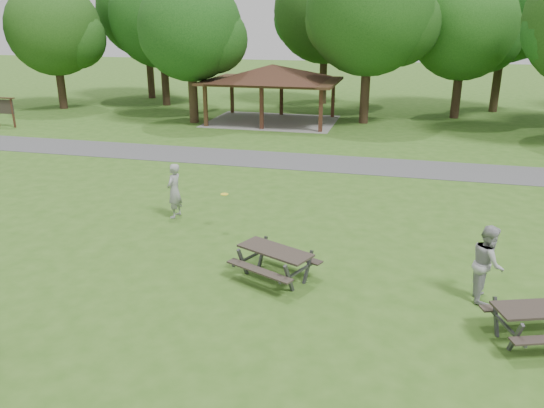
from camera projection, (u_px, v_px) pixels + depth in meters
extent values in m
plane|color=#355F1B|center=(192.00, 304.00, 12.81)|extent=(160.00, 160.00, 0.00)
cube|color=#49494C|center=(302.00, 162.00, 25.63)|extent=(120.00, 3.20, 0.02)
cube|color=#3D2816|center=(206.00, 106.00, 33.66)|extent=(0.22, 0.22, 2.60)
cube|color=#372314|center=(232.00, 95.00, 38.61)|extent=(0.22, 0.22, 2.60)
cube|color=#3C1F16|center=(262.00, 108.00, 32.81)|extent=(0.22, 0.22, 2.60)
cube|color=#331F12|center=(281.00, 97.00, 37.76)|extent=(0.22, 0.22, 2.60)
cube|color=#3E2116|center=(321.00, 111.00, 31.96)|extent=(0.22, 0.22, 2.60)
cube|color=#3E2316|center=(333.00, 99.00, 36.91)|extent=(0.22, 0.22, 2.60)
cube|color=#382416|center=(272.00, 81.00, 34.83)|extent=(8.60, 6.60, 0.16)
pyramid|color=#331D14|center=(272.00, 72.00, 34.64)|extent=(7.01, 7.01, 1.00)
cube|color=gray|center=(272.00, 121.00, 35.71)|extent=(8.40, 6.40, 0.03)
cube|color=#3E2116|center=(13.00, 113.00, 33.46)|extent=(0.10, 0.10, 1.80)
cube|color=#2B251F|center=(4.00, 107.00, 33.46)|extent=(1.40, 0.06, 0.90)
cube|color=black|center=(2.00, 98.00, 33.28)|extent=(1.60, 0.30, 0.06)
cylinder|color=#301F15|center=(61.00, 87.00, 40.44)|extent=(0.60, 0.60, 3.32)
sphere|color=#1B4413|center=(54.00, 29.00, 39.05)|extent=(6.80, 6.80, 6.80)
sphere|color=#194513|center=(76.00, 38.00, 39.20)|extent=(4.42, 4.42, 4.42)
sphere|color=#194814|center=(37.00, 36.00, 39.35)|extent=(4.08, 4.08, 4.08)
cylinder|color=black|center=(165.00, 81.00, 41.95)|extent=(0.60, 0.60, 3.85)
sphere|color=#154513|center=(161.00, 16.00, 40.35)|extent=(7.80, 7.80, 7.80)
sphere|color=#204814|center=(185.00, 27.00, 40.48)|extent=(5.07, 5.07, 5.07)
sphere|color=#1C4914|center=(142.00, 24.00, 40.72)|extent=(4.68, 4.68, 4.68)
cylinder|color=#322416|center=(193.00, 96.00, 34.91)|extent=(0.60, 0.60, 3.50)
sphere|color=#154313|center=(190.00, 28.00, 33.52)|extent=(6.60, 6.60, 6.60)
sphere|color=#154213|center=(214.00, 39.00, 33.67)|extent=(4.29, 4.29, 4.29)
sphere|color=#1C4E16|center=(170.00, 37.00, 33.80)|extent=(3.96, 3.96, 3.96)
cylinder|color=#322116|center=(365.00, 92.00, 34.59)|extent=(0.60, 0.60, 4.02)
sphere|color=#184614|center=(370.00, 11.00, 32.93)|extent=(8.00, 8.00, 8.00)
sphere|color=#173F12|center=(398.00, 24.00, 33.06)|extent=(5.20, 5.20, 5.20)
sphere|color=#1C4A15|center=(343.00, 21.00, 33.32)|extent=(4.80, 4.80, 4.80)
cylinder|color=black|center=(457.00, 93.00, 36.51)|extent=(0.60, 0.60, 3.43)
sphere|color=#1B4E16|center=(464.00, 27.00, 35.08)|extent=(7.00, 7.00, 7.00)
sphere|color=#164513|center=(487.00, 38.00, 35.23)|extent=(4.55, 4.55, 4.55)
sphere|color=#134514|center=(441.00, 35.00, 35.39)|extent=(4.20, 4.20, 4.20)
cylinder|color=#322016|center=(150.00, 72.00, 45.76)|extent=(0.60, 0.60, 4.38)
sphere|color=#174714|center=(146.00, 8.00, 44.05)|extent=(8.00, 8.00, 8.00)
sphere|color=#174714|center=(168.00, 19.00, 44.18)|extent=(5.20, 5.20, 5.20)
sphere|color=#1F4814|center=(128.00, 16.00, 44.43)|extent=(4.80, 4.80, 4.80)
cylinder|color=#302215|center=(323.00, 78.00, 42.81)|extent=(0.60, 0.60, 4.13)
sphere|color=#194012|center=(325.00, 11.00, 41.15)|extent=(8.00, 8.00, 8.00)
sphere|color=#174714|center=(348.00, 22.00, 41.27)|extent=(5.20, 5.20, 5.20)
sphere|color=#194F16|center=(304.00, 19.00, 41.53)|extent=(4.80, 4.80, 4.80)
cylinder|color=#322316|center=(497.00, 81.00, 38.84)|extent=(0.60, 0.60, 4.55)
sphere|color=#144714|center=(508.00, 1.00, 37.06)|extent=(8.40, 8.40, 8.40)
sphere|color=#194D16|center=(534.00, 14.00, 37.17)|extent=(5.46, 5.46, 5.46)
sphere|color=#1A4012|center=(481.00, 11.00, 37.47)|extent=(5.04, 5.04, 5.04)
cube|color=#2E2621|center=(275.00, 250.00, 13.82)|extent=(2.14, 1.54, 0.05)
cube|color=#302923|center=(259.00, 271.00, 13.45)|extent=(1.93, 1.08, 0.04)
cube|color=#2C2420|center=(290.00, 254.00, 14.42)|extent=(1.93, 1.08, 0.04)
cube|color=#424244|center=(243.00, 262.00, 14.10)|extent=(0.23, 0.41, 0.87)
cube|color=#3A3A3C|center=(263.00, 252.00, 14.72)|extent=(0.23, 0.41, 0.87)
cube|color=#39393B|center=(253.00, 256.00, 14.40)|extent=(0.73, 1.50, 0.05)
cube|color=#424144|center=(289.00, 279.00, 13.20)|extent=(0.23, 0.41, 0.87)
cube|color=#3F3F42|center=(308.00, 267.00, 13.82)|extent=(0.23, 0.41, 0.87)
cube|color=#414144|center=(299.00, 272.00, 13.50)|extent=(0.73, 1.50, 0.05)
cube|color=#2B241F|center=(542.00, 309.00, 11.09)|extent=(2.07, 1.37, 0.05)
cube|color=#322A24|center=(523.00, 307.00, 11.80)|extent=(1.91, 0.91, 0.04)
cube|color=#454548|center=(515.00, 338.00, 10.78)|extent=(0.20, 0.40, 0.84)
cube|color=#404042|center=(496.00, 317.00, 11.53)|extent=(0.20, 0.40, 0.84)
cube|color=#424245|center=(506.00, 325.00, 11.14)|extent=(0.59, 1.50, 0.05)
cylinder|color=yellow|center=(224.00, 194.00, 16.92)|extent=(0.30, 0.30, 0.02)
imported|color=gray|center=(174.00, 191.00, 18.18)|extent=(0.53, 0.74, 1.91)
imported|color=#A6A6A9|center=(487.00, 263.00, 12.76)|extent=(0.75, 0.95, 1.92)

